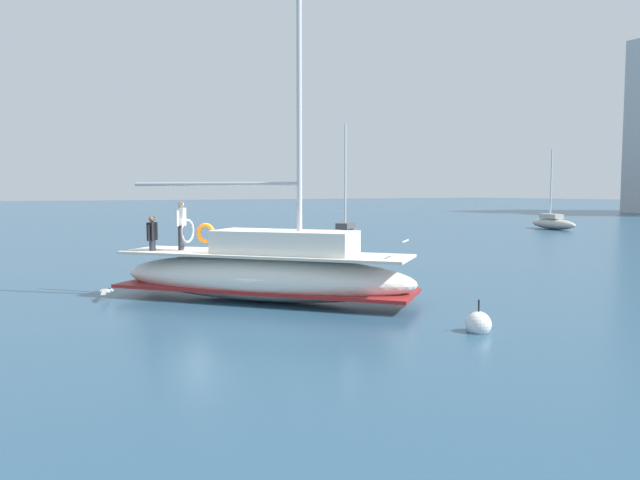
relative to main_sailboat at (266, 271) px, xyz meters
The scene contains 6 objects.
ground_plane 2.32m from the main_sailboat, 154.66° to the right, with size 400.00×400.00×0.00m, color #284C66.
main_sailboat is the anchor object (origin of this frame).
moored_sloop_near 41.67m from the main_sailboat, 119.39° to the left, with size 5.91×2.61×7.00m.
moored_sloop_far 22.98m from the main_sailboat, 142.66° to the left, with size 4.44×4.66×7.76m.
seagull 5.00m from the main_sailboat, 118.53° to the right, with size 1.01×0.50×0.17m.
mooring_buoy 7.04m from the main_sailboat, 23.16° to the left, with size 0.62×0.62×0.91m.
Camera 1 is at (19.53, -6.79, 3.41)m, focal length 35.07 mm.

